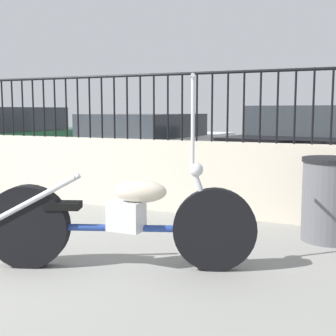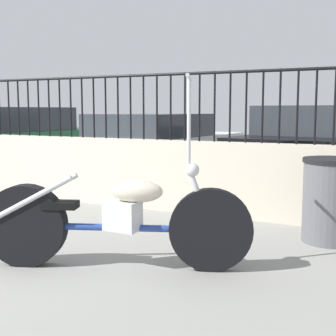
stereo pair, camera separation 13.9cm
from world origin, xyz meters
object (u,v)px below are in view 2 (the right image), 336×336
Objects in this scene: trash_bin at (331,200)px; car_white at (156,145)px; car_green at (20,138)px; motorcycle_blue at (101,220)px; car_black at (325,147)px.

car_white is at bearing 139.29° from trash_bin.
car_white is at bearing -82.73° from car_green.
motorcycle_blue reaches higher than car_black.
trash_bin is (1.56, 1.62, 0.02)m from motorcycle_blue.
car_green is at bearing 98.95° from car_black.
motorcycle_blue is at bearing 175.00° from car_black.
trash_bin is at bearing -163.98° from car_black.
trash_bin is 0.18× the size of car_green.
motorcycle_blue is at bearing -133.93° from trash_bin.
car_green is 1.01× the size of car_white.
motorcycle_blue reaches higher than car_green.
car_green is (-5.39, 4.68, 0.28)m from motorcycle_blue.
motorcycle_blue is at bearing -153.72° from car_white.
trash_bin is at bearing 24.77° from motorcycle_blue.
car_green reaches higher than trash_bin.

